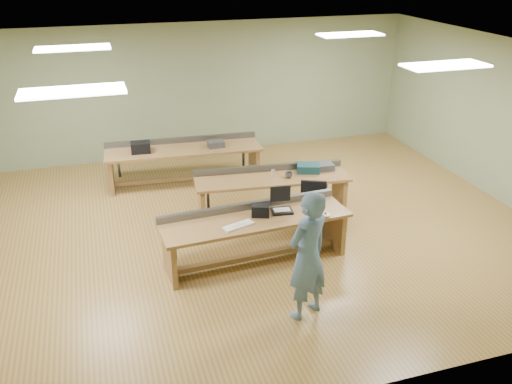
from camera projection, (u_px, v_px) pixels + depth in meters
floor at (246, 228)px, 9.46m from camera, size 10.00×10.00×0.00m
ceiling at (245, 54)px, 8.21m from camera, size 10.00×10.00×0.00m
wall_back at (197, 90)px, 12.31m from camera, size 10.00×0.04×3.00m
wall_front at (357, 279)px, 5.36m from camera, size 10.00×0.04×3.00m
wall_right at (501, 121)px, 10.17m from camera, size 0.04×8.00×3.00m
fluor_panels at (245, 56)px, 8.22m from camera, size 6.20×3.50×0.03m
workbench_front at (255, 229)px, 8.27m from camera, size 2.94×0.95×0.86m
workbench_mid at (272, 187)px, 9.72m from camera, size 2.81×1.02×0.86m
workbench_back at (184, 156)px, 11.08m from camera, size 3.18×1.04×0.86m
person at (308, 256)px, 6.90m from camera, size 0.77×0.66×1.79m
laptop_base at (282, 211)px, 8.36m from camera, size 0.35×0.30×0.03m
laptop_screen at (280, 194)px, 8.37m from camera, size 0.32×0.05×0.25m
keyboard at (238, 226)px, 7.93m from camera, size 0.50×0.30×0.03m
trackball_mouse at (326, 215)px, 8.21m from camera, size 0.15×0.17×0.06m
camera_bag at (261, 210)px, 8.21m from camera, size 0.31×0.25×0.18m
task_chair at (312, 218)px, 9.06m from camera, size 0.68×0.68×0.95m
parts_bin_teal at (308, 168)px, 9.83m from camera, size 0.48×0.42×0.14m
parts_bin_grey at (321, 167)px, 9.91m from camera, size 0.43×0.29×0.12m
mug at (289, 175)px, 9.57m from camera, size 0.17×0.17×0.10m
drinks_can at (273, 173)px, 9.60m from camera, size 0.09×0.09×0.13m
storage_box_back at (141, 147)px, 10.72m from camera, size 0.40×0.30×0.21m
tray_back at (216, 144)px, 11.02m from camera, size 0.33×0.25×0.13m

